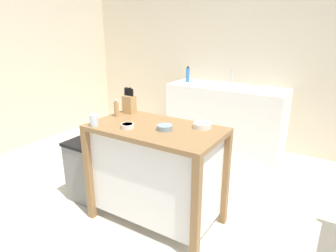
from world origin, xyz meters
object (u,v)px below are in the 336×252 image
bottle_spray_cleaner (188,75)px  trash_bin (86,171)px  knife_block (129,104)px  drinking_cup (94,120)px  bowl_ceramic_wide (127,126)px  kitchen_island (156,170)px  pepper_grinder (116,108)px  sink_faucet (231,77)px  bowl_ceramic_small (164,127)px  bowl_stoneware_deep (202,125)px

bottle_spray_cleaner → trash_bin: bearing=-91.3°
knife_block → drinking_cup: size_ratio=2.55×
bowl_ceramic_wide → drinking_cup: drinking_cup is taller
kitchen_island → bottle_spray_cleaner: 2.19m
kitchen_island → trash_bin: 0.84m
knife_block → drinking_cup: (-0.01, -0.47, -0.04)m
drinking_cup → trash_bin: bearing=154.6°
bowl_ceramic_wide → pepper_grinder: pepper_grinder is taller
pepper_grinder → sink_faucet: size_ratio=0.74×
sink_faucet → bowl_ceramic_small: bearing=-83.8°
drinking_cup → knife_block: bearing=89.3°
bowl_ceramic_small → pepper_grinder: 0.59m
bottle_spray_cleaner → drinking_cup: bearing=-82.2°
sink_faucet → bottle_spray_cleaner: bearing=-168.6°
knife_block → bowl_ceramic_wide: 0.46m
bowl_ceramic_small → bowl_stoneware_deep: size_ratio=0.86×
bowl_ceramic_small → drinking_cup: (-0.56, -0.23, 0.03)m
bowl_stoneware_deep → drinking_cup: bearing=-151.4°
bowl_ceramic_wide → sink_faucet: sink_faucet is taller
kitchen_island → bottle_spray_cleaner: size_ratio=4.97×
pepper_grinder → drinking_cup: bearing=-85.6°
kitchen_island → knife_block: (-0.45, 0.22, 0.50)m
knife_block → bowl_stoneware_deep: 0.80m
bowl_ceramic_small → trash_bin: (-0.91, -0.06, -0.62)m
bowl_stoneware_deep → pepper_grinder: pepper_grinder is taller
knife_block → bowl_stoneware_deep: size_ratio=1.69×
kitchen_island → drinking_cup: 0.69m
bowl_ceramic_small → kitchen_island: bearing=167.5°
bowl_ceramic_wide → bowl_stoneware_deep: bearing=32.2°
pepper_grinder → sink_faucet: 2.08m
bowl_stoneware_deep → pepper_grinder: size_ratio=0.91×
sink_faucet → kitchen_island: bearing=-86.5°
kitchen_island → bowl_stoneware_deep: (0.35, 0.18, 0.43)m
bowl_ceramic_wide → trash_bin: (-0.63, 0.06, -0.62)m
pepper_grinder → trash_bin: 0.76m
pepper_grinder → bottle_spray_cleaner: size_ratio=0.71×
knife_block → pepper_grinder: size_ratio=1.53×
trash_bin → bottle_spray_cleaner: bottle_spray_cleaner is taller
sink_faucet → trash_bin: bearing=-107.2°
bowl_ceramic_wide → drinking_cup: bearing=-159.0°
trash_bin → bottle_spray_cleaner: (0.05, 2.07, 0.70)m
knife_block → drinking_cup: 0.47m
bowl_ceramic_wide → sink_faucet: size_ratio=0.50×
pepper_grinder → trash_bin: bearing=-155.9°
knife_block → trash_bin: bearing=-140.1°
kitchen_island → pepper_grinder: size_ratio=6.96×
bowl_ceramic_small → bottle_spray_cleaner: bottle_spray_cleaner is taller
knife_block → trash_bin: 0.83m
trash_bin → bowl_ceramic_wide: bearing=-5.7°
bowl_ceramic_small → bottle_spray_cleaner: (-0.87, 2.01, 0.08)m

